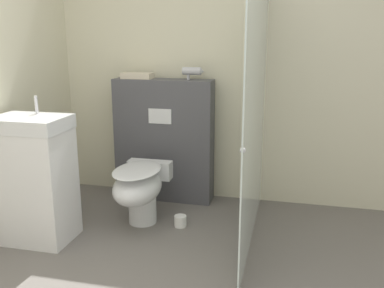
% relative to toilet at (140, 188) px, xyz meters
% --- Properties ---
extents(wall_back, '(8.00, 0.06, 2.50)m').
position_rel_toilet_xyz_m(wall_back, '(0.36, 0.83, 0.92)').
color(wall_back, beige).
rests_on(wall_back, ground_plane).
extents(partition_panel, '(0.95, 0.24, 1.18)m').
position_rel_toilet_xyz_m(partition_panel, '(0.02, 0.65, 0.26)').
color(partition_panel, '#4C4C51').
rests_on(partition_panel, ground_plane).
extents(shower_glass, '(0.04, 1.65, 1.96)m').
position_rel_toilet_xyz_m(shower_glass, '(0.95, -0.02, 0.65)').
color(shower_glass, silver).
rests_on(shower_glass, ground_plane).
extents(toilet, '(0.40, 0.67, 0.52)m').
position_rel_toilet_xyz_m(toilet, '(0.00, 0.00, 0.00)').
color(toilet, white).
rests_on(toilet, ground_plane).
extents(sink_vanity, '(0.55, 0.41, 1.14)m').
position_rel_toilet_xyz_m(sink_vanity, '(-0.70, -0.43, 0.17)').
color(sink_vanity, white).
rests_on(sink_vanity, ground_plane).
extents(hair_drier, '(0.20, 0.07, 0.12)m').
position_rel_toilet_xyz_m(hair_drier, '(0.30, 0.66, 0.93)').
color(hair_drier, '#B7B7BC').
rests_on(hair_drier, partition_panel).
extents(folded_towel, '(0.29, 0.15, 0.05)m').
position_rel_toilet_xyz_m(folded_towel, '(-0.23, 0.65, 0.88)').
color(folded_towel, beige).
rests_on(folded_towel, partition_panel).
extents(spare_toilet_roll, '(0.10, 0.10, 0.10)m').
position_rel_toilet_xyz_m(spare_toilet_roll, '(0.34, 0.04, -0.28)').
color(spare_toilet_roll, white).
rests_on(spare_toilet_roll, ground_plane).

